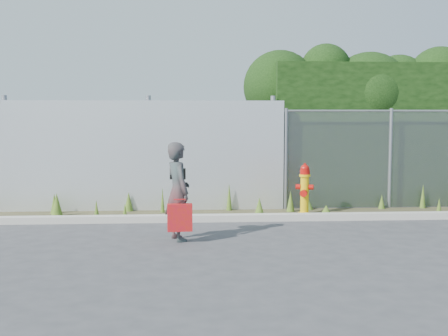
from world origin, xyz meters
name	(u,v)px	position (x,y,z in m)	size (l,w,h in m)	color
ground	(250,243)	(0.00, 0.00, 0.00)	(80.00, 80.00, 0.00)	#3C3C3F
curb	(239,218)	(0.00, 1.80, 0.06)	(16.00, 0.22, 0.12)	#ADA89C
weed_strip	(228,209)	(-0.16, 2.44, 0.12)	(16.00, 1.29, 0.55)	#403B24
corrugated_fence	(70,156)	(-3.25, 3.01, 1.10)	(8.50, 0.21, 2.30)	silver
chainlink_fence	(440,158)	(4.25, 3.00, 1.03)	(6.50, 0.07, 2.05)	gray
hedge	(425,113)	(4.35, 4.03, 1.96)	(7.90, 1.86, 3.62)	black
fire_hydrant	(305,190)	(1.30, 2.30, 0.49)	(0.34, 0.30, 1.00)	yellow
woman	(178,191)	(-1.07, 0.29, 0.75)	(0.55, 0.36, 1.50)	#0D5754
red_tote_bag	(180,217)	(-1.04, 0.07, 0.39)	(0.37, 0.14, 0.48)	#B9210A
black_shoulder_bag	(178,174)	(-1.08, 0.49, 1.00)	(0.23, 0.09, 0.17)	black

